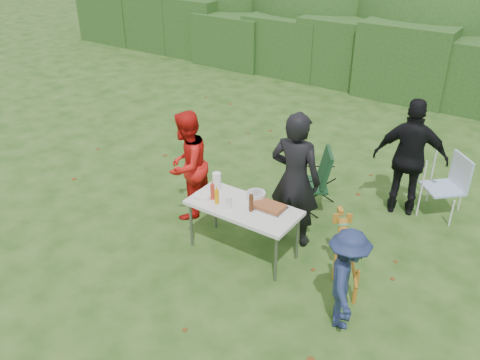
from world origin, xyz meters
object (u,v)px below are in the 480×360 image
Objects in this scene: person_black_puffy at (410,158)px; ketchup_bottle at (213,192)px; lawn_chair at (443,186)px; beer_bottle at (251,203)px; paper_towel_roll at (217,182)px; person_cook at (295,180)px; camping_chair at (308,181)px; child at (346,279)px; mustard_bottle at (217,197)px; dog at (347,263)px; person_red_jacket at (187,165)px; folding_table at (243,210)px.

person_black_puffy reaches higher than ketchup_bottle.
beer_bottle reaches higher than lawn_chair.
paper_towel_roll is at bearing -0.18° from lawn_chair.
person_cook is 0.96m from camping_chair.
child reaches higher than ketchup_bottle.
camping_chair is at bearing 12.86° from child.
camping_chair reaches higher than ketchup_bottle.
person_cook is 1.88× the size of camping_chair.
person_black_puffy is at bearing 46.61° from paper_towel_roll.
lawn_chair is 4.88× the size of mustard_bottle.
person_cook is at bearing 24.49° from dog.
camping_chair reaches higher than paper_towel_roll.
person_black_puffy is 1.89× the size of lawn_chair.
lawn_chair is at bearing 43.62° from paper_towel_roll.
child is 3.03m from lawn_chair.
beer_bottle is (-1.54, 0.44, 0.23)m from child.
person_cook reaches higher than lawn_chair.
person_red_jacket is at bearing -9.56° from lawn_chair.
person_cook is 0.74m from beer_bottle.
person_red_jacket is at bearing 47.09° from dog.
mustard_bottle is at bearing -53.39° from paper_towel_roll.
person_black_puffy is 2.78m from child.
folding_table is 0.48m from ketchup_bottle.
folding_table is 0.39m from mustard_bottle.
beer_bottle is (-0.07, -1.50, 0.34)m from camping_chair.
lawn_chair is 4.07× the size of beer_bottle.
dog is at bearing 5.38° from mustard_bottle.
beer_bottle is at bearing 62.51° from person_cook.
person_black_puffy reaches higher than camping_chair.
lawn_chair is at bearing -168.13° from person_black_puffy.
person_red_jacket is at bearing 49.79° from child.
person_red_jacket is 7.60× the size of ketchup_bottle.
person_red_jacket is at bearing 151.51° from ketchup_bottle.
camping_chair is at bearing 59.73° from paper_towel_roll.
folding_table is 6.82× the size of ketchup_bottle.
child is 4.82× the size of paper_towel_roll.
dog is at bearing 3.46° from ketchup_bottle.
paper_towel_roll is at bearing 164.41° from beer_bottle.
person_red_jacket reaches higher than dog.
person_black_puffy is at bearing 114.96° from person_red_jacket.
beer_bottle is (-1.31, -2.32, -0.06)m from person_black_puffy.
child reaches higher than dog.
lawn_chair is (3.20, 2.18, -0.35)m from person_red_jacket.
folding_table is 0.81m from person_cook.
child is at bearing -15.88° from paper_towel_roll.
person_cook is 1.17× the size of person_red_jacket.
mustard_bottle is (-0.33, -0.14, 0.15)m from folding_table.
paper_towel_roll is at bearing 49.80° from child.
person_black_puffy is at bearing 60.48° from beer_bottle.
person_black_puffy is 1.78× the size of camping_chair.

